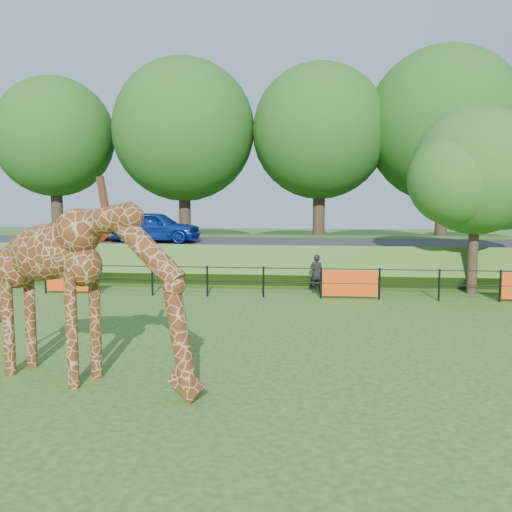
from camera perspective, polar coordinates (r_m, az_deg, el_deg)
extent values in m
plane|color=#245415|center=(12.37, -2.63, -11.03)|extent=(90.00, 90.00, 0.00)
cube|color=#245415|center=(27.39, 2.16, 0.08)|extent=(40.00, 9.00, 1.30)
cube|color=#2E2E31|center=(25.83, 1.95, 1.27)|extent=(40.00, 5.00, 0.12)
imported|color=#1638B5|center=(26.16, -10.08, 2.91)|extent=(4.20, 1.87, 1.40)
imported|color=#AF1A0C|center=(27.46, -12.30, 3.09)|extent=(4.65, 2.43, 1.46)
imported|color=black|center=(21.02, 6.08, -1.75)|extent=(0.60, 0.49, 1.43)
cylinder|color=#302315|center=(22.12, 20.89, 0.58)|extent=(0.36, 0.36, 3.20)
sphere|color=#215918|center=(22.03, 21.19, 8.01)|extent=(4.60, 4.60, 4.60)
sphere|color=#215918|center=(23.01, 23.47, 6.68)|extent=(3.45, 3.45, 3.45)
sphere|color=#215918|center=(21.13, 19.22, 7.23)|extent=(3.22, 3.22, 3.22)
cylinder|color=#302315|center=(37.19, -19.26, 4.28)|extent=(0.70, 0.70, 5.00)
sphere|color=#1F4E15|center=(37.31, -19.52, 11.17)|extent=(7.20, 7.20, 7.20)
cylinder|color=#302315|center=(34.56, -7.12, 4.45)|extent=(0.70, 0.70, 5.00)
sphere|color=#1F4E15|center=(34.73, -7.24, 12.41)|extent=(8.40, 8.40, 8.40)
cylinder|color=#302315|center=(33.68, 6.30, 4.41)|extent=(0.70, 0.70, 5.00)
sphere|color=#1F4E15|center=(33.83, 6.40, 12.29)|extent=(7.80, 7.80, 7.80)
cylinder|color=#302315|center=(34.45, 18.05, 4.17)|extent=(0.70, 0.70, 5.00)
sphere|color=#1F4E15|center=(34.63, 18.35, 12.33)|extent=(8.80, 8.80, 8.80)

